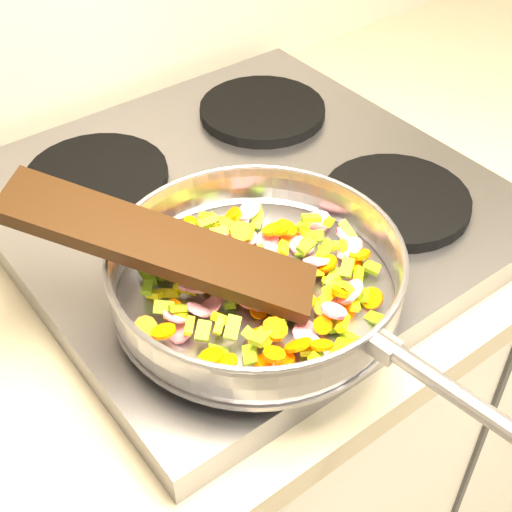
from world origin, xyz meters
TOP-DOWN VIEW (x-y plane):
  - base_cabinet at (0.00, 1.67)m, footprint 3.00×0.65m
  - cooktop at (-0.70, 1.67)m, footprint 0.60×0.60m
  - grate_fl at (-0.84, 1.52)m, footprint 0.19×0.19m
  - grate_fr at (-0.56, 1.52)m, footprint 0.19×0.19m
  - grate_bl at (-0.84, 1.81)m, footprint 0.19×0.19m
  - grate_br at (-0.56, 1.81)m, footprint 0.19×0.19m
  - saute_pan at (-0.81, 1.49)m, footprint 0.36×0.52m
  - vegetable_heap at (-0.80, 1.49)m, footprint 0.29×0.29m
  - wooden_spatula at (-0.89, 1.55)m, footprint 0.27×0.28m

SIDE VIEW (x-z plane):
  - base_cabinet at x=0.00m, z-range 0.00..0.86m
  - cooktop at x=-0.70m, z-range 0.90..0.94m
  - grate_fl at x=-0.84m, z-range 0.94..0.96m
  - grate_fr at x=-0.56m, z-range 0.94..0.96m
  - grate_bl at x=-0.84m, z-range 0.94..0.96m
  - grate_br at x=-0.56m, z-range 0.94..0.96m
  - vegetable_heap at x=-0.80m, z-range 0.95..1.00m
  - saute_pan at x=-0.81m, z-range 0.96..1.02m
  - wooden_spatula at x=-0.89m, z-range 0.97..1.08m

